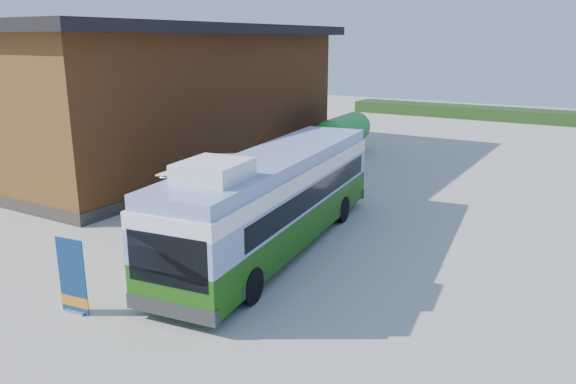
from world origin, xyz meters
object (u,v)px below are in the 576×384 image
Objects in this scene: person_b at (276,169)px; slurry_tanker at (343,133)px; bus at (275,197)px; banner at (73,283)px; picnic_table at (197,255)px; person_a at (237,208)px.

person_b is 8.76m from slurry_tanker.
bus is 6.10× the size of banner.
slurry_tanker is at bearing 100.41° from bus.
bus is 7.74m from person_b.
bus is at bearing 63.19° from picnic_table.
person_b is at bearing 114.75° from bus.
banner is at bearing -113.39° from bus.
person_a is at bearing 52.66° from person_b.
banner is at bearing -122.36° from picnic_table.
person_a reaches higher than picnic_table.
banner is 1.07× the size of person_b.
banner is 7.39m from person_a.
slurry_tanker reaches higher than banner.
banner reaches higher than person_b.
bus is 7.31× the size of person_a.
banner is at bearing -101.80° from person_a.
slurry_tanker is at bearing 90.49° from banner.
slurry_tanker reaches higher than person_b.
person_a is 0.26× the size of slurry_tanker.
banner is 21.98m from slurry_tanker.
banner is at bearing -86.82° from slurry_tanker.
bus is 3.39m from picnic_table.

